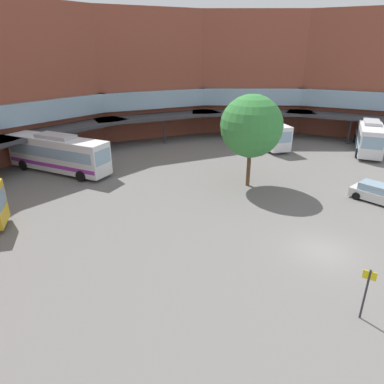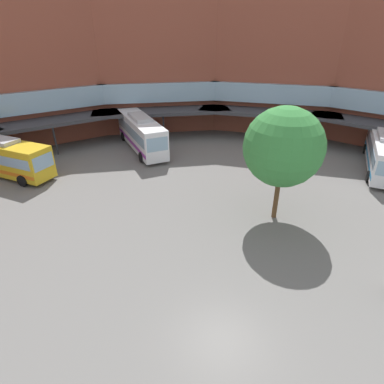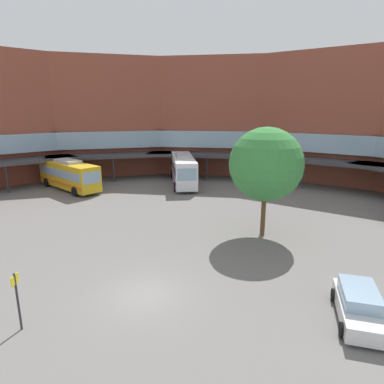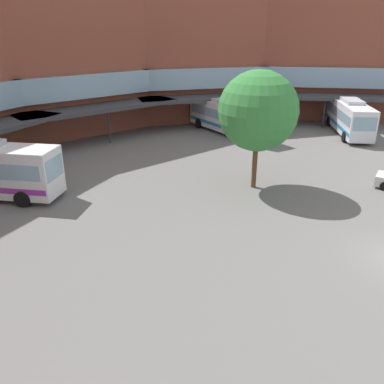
{
  "view_description": "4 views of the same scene",
  "coord_description": "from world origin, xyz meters",
  "views": [
    {
      "loc": [
        -19.96,
        -5.98,
        12.21
      ],
      "look_at": [
        -1.41,
        9.94,
        1.88
      ],
      "focal_mm": 32.3,
      "sensor_mm": 36.0,
      "label": 1
    },
    {
      "loc": [
        -3.05,
        -9.61,
        13.11
      ],
      "look_at": [
        0.76,
        12.78,
        1.19
      ],
      "focal_mm": 29.78,
      "sensor_mm": 36.0,
      "label": 2
    },
    {
      "loc": [
        5.04,
        -15.34,
        9.74
      ],
      "look_at": [
        0.8,
        11.38,
        2.91
      ],
      "focal_mm": 30.98,
      "sensor_mm": 36.0,
      "label": 3
    },
    {
      "loc": [
        -20.15,
        2.8,
        10.98
      ],
      "look_at": [
        -1.69,
        11.16,
        2.55
      ],
      "focal_mm": 36.96,
      "sensor_mm": 36.0,
      "label": 4
    }
  ],
  "objects": [
    {
      "name": "ground_plane",
      "position": [
        0.0,
        0.0,
        0.0
      ],
      "size": [
        122.25,
        122.25,
        0.0
      ],
      "primitive_type": "plane",
      "color": "slate"
    },
    {
      "name": "parked_car",
      "position": [
        10.66,
        -0.47,
        0.74
      ],
      "size": [
        2.42,
        4.58,
        1.53
      ],
      "rotation": [
        0.0,
        0.0,
        4.6
      ],
      "color": "silver",
      "rests_on": "ground"
    },
    {
      "name": "station_building",
      "position": [
        -0.0,
        23.81,
        8.06
      ],
      "size": [
        80.04,
        39.79,
        16.95
      ],
      "color": "brown",
      "rests_on": "ground"
    },
    {
      "name": "plaza_tree",
      "position": [
        6.68,
        9.92,
        5.65
      ],
      "size": [
        5.6,
        5.6,
        8.46
      ],
      "color": "brown",
      "rests_on": "ground"
    },
    {
      "name": "bus_2",
      "position": [
        21.09,
        17.03,
        1.88
      ],
      "size": [
        8.67,
        11.41,
        3.7
      ],
      "rotation": [
        0.0,
        0.0,
        4.13
      ],
      "color": "white",
      "rests_on": "ground"
    },
    {
      "name": "stop_sign_post",
      "position": [
        -4.66,
        -3.64,
        1.7
      ],
      "size": [
        0.14,
        0.6,
        2.79
      ],
      "color": "#2D2D33",
      "rests_on": "ground"
    },
    {
      "name": "bus_1",
      "position": [
        -2.85,
        26.96,
        2.02
      ],
      "size": [
        5.5,
        11.94,
        4.0
      ],
      "rotation": [
        0.0,
        0.0,
        4.97
      ],
      "color": "white",
      "rests_on": "ground"
    },
    {
      "name": "bus_3",
      "position": [
        26.67,
        4.84,
        1.94
      ],
      "size": [
        11.13,
        5.9,
        3.83
      ],
      "rotation": [
        0.0,
        0.0,
        3.47
      ],
      "color": "white",
      "rests_on": "ground"
    }
  ]
}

